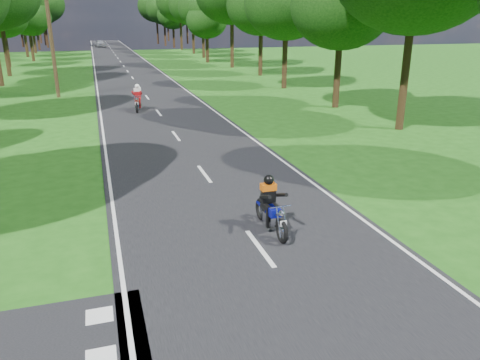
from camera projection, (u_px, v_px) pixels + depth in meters
name	position (u px, v px, depth m)	size (l,w,h in m)	color
ground	(292.00, 292.00, 9.59)	(160.00, 160.00, 0.00)	#1C4F12
main_road	(124.00, 66.00, 54.73)	(7.00, 140.00, 0.02)	black
road_markings	(124.00, 68.00, 53.00)	(7.40, 140.00, 0.01)	silver
telegraph_pole	(51.00, 37.00, 31.87)	(1.20, 0.26, 8.00)	#382616
rider_near_blue	(271.00, 204.00, 12.09)	(0.59, 1.78, 1.48)	#0D1395
rider_far_red	(138.00, 97.00, 28.09)	(0.63, 1.89, 1.57)	#B61D0E
distant_car	(100.00, 43.00, 90.21)	(1.62, 4.02, 1.37)	#ADB0B4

